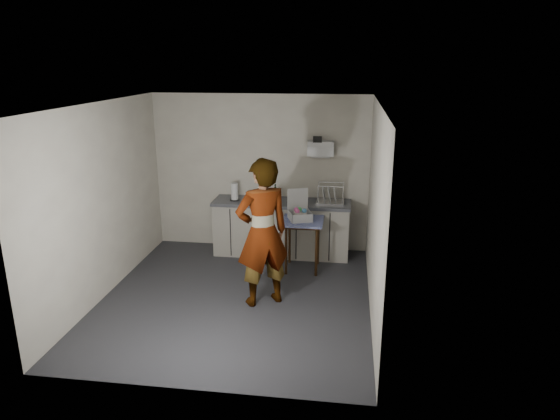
# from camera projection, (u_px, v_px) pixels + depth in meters

# --- Properties ---
(ground) EXTENTS (4.00, 4.00, 0.00)m
(ground) POSITION_uv_depth(u_px,v_px,m) (236.00, 298.00, 6.82)
(ground) COLOR #28282D
(ground) RESTS_ON ground
(wall_back) EXTENTS (3.60, 0.02, 2.60)m
(wall_back) POSITION_uv_depth(u_px,v_px,m) (260.00, 173.00, 8.32)
(wall_back) COLOR beige
(wall_back) RESTS_ON ground
(wall_right) EXTENTS (0.02, 4.00, 2.60)m
(wall_right) POSITION_uv_depth(u_px,v_px,m) (374.00, 212.00, 6.20)
(wall_right) COLOR beige
(wall_right) RESTS_ON ground
(wall_left) EXTENTS (0.02, 4.00, 2.60)m
(wall_left) POSITION_uv_depth(u_px,v_px,m) (103.00, 201.00, 6.67)
(wall_left) COLOR beige
(wall_left) RESTS_ON ground
(ceiling) EXTENTS (3.60, 4.00, 0.01)m
(ceiling) POSITION_uv_depth(u_px,v_px,m) (231.00, 105.00, 6.06)
(ceiling) COLOR white
(ceiling) RESTS_ON wall_back
(kitchen_counter) EXTENTS (2.24, 0.62, 0.91)m
(kitchen_counter) POSITION_uv_depth(u_px,v_px,m) (282.00, 229.00, 8.25)
(kitchen_counter) COLOR black
(kitchen_counter) RESTS_ON ground
(wall_shelf) EXTENTS (0.42, 0.18, 0.37)m
(wall_shelf) POSITION_uv_depth(u_px,v_px,m) (321.00, 149.00, 8.00)
(wall_shelf) COLOR white
(wall_shelf) RESTS_ON ground
(side_table) EXTENTS (0.62, 0.62, 0.80)m
(side_table) POSITION_uv_depth(u_px,v_px,m) (303.00, 227.00, 7.55)
(side_table) COLOR #331A0B
(side_table) RESTS_ON ground
(standing_man) EXTENTS (0.86, 0.78, 1.97)m
(standing_man) POSITION_uv_depth(u_px,v_px,m) (262.00, 233.00, 6.41)
(standing_man) COLOR #B2A593
(standing_man) RESTS_ON ground
(soap_bottle) EXTENTS (0.12, 0.12, 0.30)m
(soap_bottle) POSITION_uv_depth(u_px,v_px,m) (275.00, 193.00, 8.01)
(soap_bottle) COLOR black
(soap_bottle) RESTS_ON kitchen_counter
(soda_can) EXTENTS (0.07, 0.07, 0.13)m
(soda_can) POSITION_uv_depth(u_px,v_px,m) (276.00, 197.00, 8.12)
(soda_can) COLOR red
(soda_can) RESTS_ON kitchen_counter
(dark_bottle) EXTENTS (0.06, 0.06, 0.21)m
(dark_bottle) POSITION_uv_depth(u_px,v_px,m) (261.00, 194.00, 8.15)
(dark_bottle) COLOR black
(dark_bottle) RESTS_ON kitchen_counter
(paper_towel) EXTENTS (0.16, 0.16, 0.29)m
(paper_towel) POSITION_uv_depth(u_px,v_px,m) (235.00, 192.00, 8.13)
(paper_towel) COLOR black
(paper_towel) RESTS_ON kitchen_counter
(dish_rack) EXTENTS (0.44, 0.33, 0.31)m
(dish_rack) POSITION_uv_depth(u_px,v_px,m) (330.00, 198.00, 8.02)
(dish_rack) COLOR silver
(dish_rack) RESTS_ON kitchen_counter
(bakery_box) EXTENTS (0.41, 0.42, 0.45)m
(bakery_box) POSITION_uv_depth(u_px,v_px,m) (300.00, 213.00, 7.52)
(bakery_box) COLOR white
(bakery_box) RESTS_ON side_table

